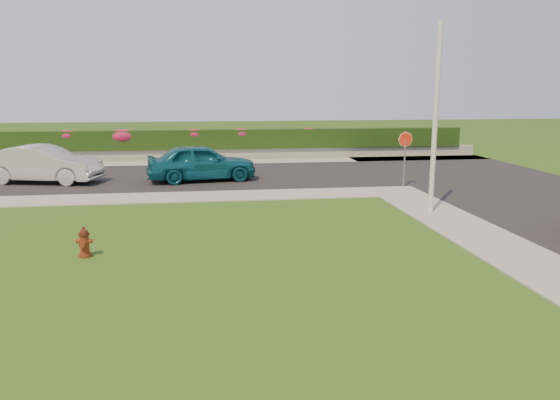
{
  "coord_description": "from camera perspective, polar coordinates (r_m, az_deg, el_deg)",
  "views": [
    {
      "loc": [
        -0.44,
        -11.32,
        3.95
      ],
      "look_at": [
        1.64,
        3.62,
        0.9
      ],
      "focal_mm": 35.0,
      "sensor_mm": 36.0,
      "label": 1
    }
  ],
  "objects": [
    {
      "name": "flower_clump_b",
      "position": [
        32.79,
        -21.31,
        6.3
      ],
      "size": [
        1.2,
        0.77,
        0.6
      ],
      "primitive_type": "ellipsoid",
      "color": "#B61F4E",
      "rests_on": "hedge"
    },
    {
      "name": "curb_corner",
      "position": [
        21.99,
        11.98,
        0.88
      ],
      "size": [
        2.0,
        2.0,
        0.04
      ],
      "primitive_type": "cube",
      "color": "gray",
      "rests_on": "ground"
    },
    {
      "name": "sedan_silver",
      "position": [
        25.44,
        -23.48,
        3.46
      ],
      "size": [
        5.11,
        2.81,
        1.6
      ],
      "primitive_type": "imported",
      "rotation": [
        0.0,
        0.0,
        1.33
      ],
      "color": "#B7B9BF",
      "rests_on": "street_far"
    },
    {
      "name": "sidewalk_beyond",
      "position": [
        30.58,
        -8.94,
        3.9
      ],
      "size": [
        34.0,
        2.0,
        0.04
      ],
      "primitive_type": "cube",
      "color": "gray",
      "rests_on": "ground"
    },
    {
      "name": "sidewalk_far",
      "position": [
        21.43,
        -22.82,
        -0.04
      ],
      "size": [
        24.0,
        2.0,
        0.04
      ],
      "primitive_type": "cube",
      "color": "gray",
      "rests_on": "ground"
    },
    {
      "name": "sedan_teal",
      "position": [
        24.13,
        -8.21,
        3.91
      ],
      "size": [
        4.94,
        2.57,
        1.6
      ],
      "primitive_type": "imported",
      "rotation": [
        0.0,
        0.0,
        1.72
      ],
      "color": "#0D5063",
      "rests_on": "street_far"
    },
    {
      "name": "street_far",
      "position": [
        26.03,
        -17.94,
        2.19
      ],
      "size": [
        26.0,
        8.0,
        0.04
      ],
      "primitive_type": "cube",
      "color": "black",
      "rests_on": "ground"
    },
    {
      "name": "hedge",
      "position": [
        32.05,
        -8.96,
        6.28
      ],
      "size": [
        32.0,
        0.9,
        1.1
      ],
      "primitive_type": "cube",
      "color": "black",
      "rests_on": "retaining_wall"
    },
    {
      "name": "utility_pole",
      "position": [
        18.08,
        15.92,
        8.05
      ],
      "size": [
        0.16,
        0.16,
        6.04
      ],
      "primitive_type": "cylinder",
      "color": "silver",
      "rests_on": "ground"
    },
    {
      "name": "fire_hydrant",
      "position": [
        13.94,
        -19.77,
        -4.22
      ],
      "size": [
        0.38,
        0.36,
        0.74
      ],
      "rotation": [
        0.0,
        0.0,
        -0.14
      ],
      "color": "#54170D",
      "rests_on": "ground"
    },
    {
      "name": "flower_clump_d",
      "position": [
        31.92,
        -8.95,
        6.82
      ],
      "size": [
        1.19,
        0.77,
        0.6
      ],
      "primitive_type": "ellipsoid",
      "color": "#B61F4E",
      "rests_on": "hedge"
    },
    {
      "name": "flower_clump_c",
      "position": [
        32.25,
        -16.12,
        6.44
      ],
      "size": [
        1.52,
        0.98,
        0.76
      ],
      "primitive_type": "ellipsoid",
      "color": "#B61F4E",
      "rests_on": "hedge"
    },
    {
      "name": "flower_clump_f",
      "position": [
        32.5,
        3.0,
        7.08
      ],
      "size": [
        1.03,
        0.66,
        0.51
      ],
      "primitive_type": "ellipsoid",
      "color": "#B61F4E",
      "rests_on": "hedge"
    },
    {
      "name": "stop_sign",
      "position": [
        22.77,
        12.94,
        5.44
      ],
      "size": [
        0.63,
        0.11,
        2.3
      ],
      "rotation": [
        0.0,
        0.0,
        -0.26
      ],
      "color": "slate",
      "rests_on": "ground"
    },
    {
      "name": "ground",
      "position": [
        12.0,
        -5.45,
        -7.84
      ],
      "size": [
        120.0,
        120.0,
        0.0
      ],
      "primitive_type": "plane",
      "color": "black",
      "rests_on": "ground"
    },
    {
      "name": "retaining_wall",
      "position": [
        32.03,
        -8.91,
        4.75
      ],
      "size": [
        34.0,
        0.4,
        0.6
      ],
      "primitive_type": "cube",
      "color": "gray",
      "rests_on": "ground"
    },
    {
      "name": "flower_clump_e",
      "position": [
        31.99,
        -4.03,
        6.94
      ],
      "size": [
        1.19,
        0.76,
        0.59
      ],
      "primitive_type": "ellipsoid",
      "color": "#B61F4E",
      "rests_on": "hedge"
    }
  ]
}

